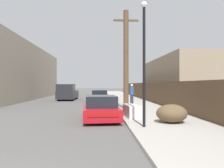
{
  "coord_description": "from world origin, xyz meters",
  "views": [
    {
      "loc": [
        1.97,
        -2.99,
        1.88
      ],
      "look_at": [
        2.76,
        10.58,
        1.92
      ],
      "focal_mm": 35.0,
      "sensor_mm": 36.0,
      "label": 1
    }
  ],
  "objects_px": {
    "street_lamp": "(144,55)",
    "utility_pole": "(126,59)",
    "pedestrian": "(132,94)",
    "car_parked_mid": "(100,96)",
    "discarded_fridge": "(132,111)",
    "brush_pile": "(172,113)",
    "parked_sports_car_red": "(101,109)",
    "pickup_truck": "(67,92)"
  },
  "relations": [
    {
      "from": "parked_sports_car_red",
      "to": "pickup_truck",
      "type": "distance_m",
      "value": 15.51
    },
    {
      "from": "car_parked_mid",
      "to": "utility_pole",
      "type": "height_order",
      "value": "utility_pole"
    },
    {
      "from": "car_parked_mid",
      "to": "pickup_truck",
      "type": "xyz_separation_m",
      "value": [
        -3.95,
        2.98,
        0.34
      ]
    },
    {
      "from": "discarded_fridge",
      "to": "brush_pile",
      "type": "distance_m",
      "value": 2.44
    },
    {
      "from": "utility_pole",
      "to": "brush_pile",
      "type": "relative_size",
      "value": 4.99
    },
    {
      "from": "street_lamp",
      "to": "brush_pile",
      "type": "height_order",
      "value": "street_lamp"
    },
    {
      "from": "parked_sports_car_red",
      "to": "brush_pile",
      "type": "height_order",
      "value": "parked_sports_car_red"
    },
    {
      "from": "car_parked_mid",
      "to": "street_lamp",
      "type": "xyz_separation_m",
      "value": [
        1.8,
        -14.8,
        2.51
      ]
    },
    {
      "from": "utility_pole",
      "to": "pedestrian",
      "type": "xyz_separation_m",
      "value": [
        0.95,
        3.5,
        -2.68
      ]
    },
    {
      "from": "pickup_truck",
      "to": "pedestrian",
      "type": "height_order",
      "value": "pedestrian"
    },
    {
      "from": "pedestrian",
      "to": "street_lamp",
      "type": "bearing_deg",
      "value": -95.66
    },
    {
      "from": "parked_sports_car_red",
      "to": "car_parked_mid",
      "type": "bearing_deg",
      "value": 86.97
    },
    {
      "from": "pedestrian",
      "to": "brush_pile",
      "type": "bearing_deg",
      "value": -86.92
    },
    {
      "from": "parked_sports_car_red",
      "to": "utility_pole",
      "type": "relative_size",
      "value": 0.62
    },
    {
      "from": "pickup_truck",
      "to": "parked_sports_car_red",
      "type": "bearing_deg",
      "value": 106.07
    },
    {
      "from": "utility_pole",
      "to": "brush_pile",
      "type": "bearing_deg",
      "value": -75.69
    },
    {
      "from": "street_lamp",
      "to": "utility_pole",
      "type": "bearing_deg",
      "value": 89.53
    },
    {
      "from": "car_parked_mid",
      "to": "utility_pole",
      "type": "xyz_separation_m",
      "value": [
        1.85,
        -8.21,
        3.13
      ]
    },
    {
      "from": "car_parked_mid",
      "to": "brush_pile",
      "type": "xyz_separation_m",
      "value": [
        3.29,
        -13.84,
        -0.07
      ]
    },
    {
      "from": "discarded_fridge",
      "to": "pedestrian",
      "type": "height_order",
      "value": "pedestrian"
    },
    {
      "from": "street_lamp",
      "to": "pedestrian",
      "type": "xyz_separation_m",
      "value": [
        1.0,
        10.09,
        -2.06
      ]
    },
    {
      "from": "discarded_fridge",
      "to": "brush_pile",
      "type": "xyz_separation_m",
      "value": [
        1.59,
        -1.85,
        0.09
      ]
    },
    {
      "from": "street_lamp",
      "to": "brush_pile",
      "type": "bearing_deg",
      "value": 32.78
    },
    {
      "from": "utility_pole",
      "to": "pedestrian",
      "type": "distance_m",
      "value": 4.51
    },
    {
      "from": "utility_pole",
      "to": "pedestrian",
      "type": "height_order",
      "value": "utility_pole"
    },
    {
      "from": "car_parked_mid",
      "to": "street_lamp",
      "type": "distance_m",
      "value": 15.12
    },
    {
      "from": "street_lamp",
      "to": "pickup_truck",
      "type": "bearing_deg",
      "value": 107.9
    },
    {
      "from": "discarded_fridge",
      "to": "car_parked_mid",
      "type": "relative_size",
      "value": 0.41
    },
    {
      "from": "brush_pile",
      "to": "pedestrian",
      "type": "xyz_separation_m",
      "value": [
        -0.49,
        9.13,
        0.52
      ]
    },
    {
      "from": "pedestrian",
      "to": "car_parked_mid",
      "type": "bearing_deg",
      "value": 120.68
    },
    {
      "from": "pedestrian",
      "to": "discarded_fridge",
      "type": "bearing_deg",
      "value": -98.55
    },
    {
      "from": "parked_sports_car_red",
      "to": "pedestrian",
      "type": "bearing_deg",
      "value": 66.03
    },
    {
      "from": "street_lamp",
      "to": "pedestrian",
      "type": "height_order",
      "value": "street_lamp"
    },
    {
      "from": "parked_sports_car_red",
      "to": "car_parked_mid",
      "type": "xyz_separation_m",
      "value": [
        -0.0,
        12.02,
        0.02
      ]
    },
    {
      "from": "car_parked_mid",
      "to": "utility_pole",
      "type": "distance_m",
      "value": 8.98
    },
    {
      "from": "discarded_fridge",
      "to": "pedestrian",
      "type": "relative_size",
      "value": 0.98
    },
    {
      "from": "pickup_truck",
      "to": "brush_pile",
      "type": "bearing_deg",
      "value": 114.58
    },
    {
      "from": "car_parked_mid",
      "to": "pedestrian",
      "type": "bearing_deg",
      "value": -57.64
    },
    {
      "from": "parked_sports_car_red",
      "to": "utility_pole",
      "type": "bearing_deg",
      "value": 61.06
    },
    {
      "from": "car_parked_mid",
      "to": "brush_pile",
      "type": "bearing_deg",
      "value": -74.96
    },
    {
      "from": "discarded_fridge",
      "to": "brush_pile",
      "type": "bearing_deg",
      "value": -55.0
    },
    {
      "from": "pickup_truck",
      "to": "utility_pole",
      "type": "relative_size",
      "value": 0.77
    }
  ]
}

